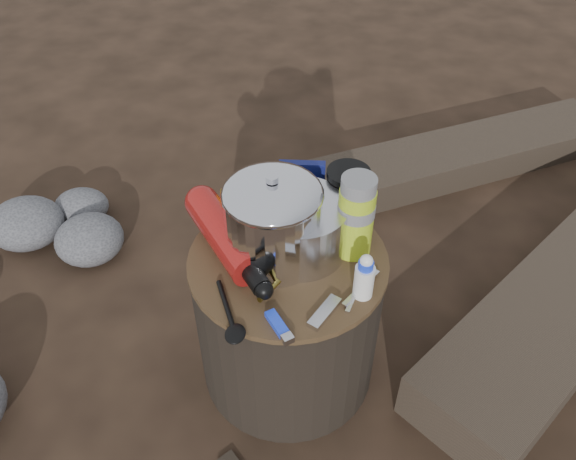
# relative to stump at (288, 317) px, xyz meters

# --- Properties ---
(ground) EXTENTS (60.00, 60.00, 0.00)m
(ground) POSITION_rel_stump_xyz_m (0.00, 0.00, -0.20)
(ground) COLOR #2F2117
(ground) RESTS_ON ground
(stump) EXTENTS (0.43, 0.43, 0.40)m
(stump) POSITION_rel_stump_xyz_m (0.00, 0.00, 0.00)
(stump) COLOR black
(stump) RESTS_ON ground
(rock_ring) EXTENTS (0.38, 0.84, 0.17)m
(rock_ring) POSITION_rel_stump_xyz_m (-0.78, 0.09, -0.12)
(rock_ring) COLOR #515155
(rock_ring) RESTS_ON ground
(log_small) EXTENTS (1.23, 0.83, 0.11)m
(log_small) POSITION_rel_stump_xyz_m (0.47, 0.92, -0.14)
(log_small) COLOR #352B21
(log_small) RESTS_ON ground
(foil_windscreen) EXTENTS (0.20, 0.20, 0.12)m
(foil_windscreen) POSITION_rel_stump_xyz_m (0.02, 0.03, 0.26)
(foil_windscreen) COLOR silver
(foil_windscreen) RESTS_ON stump
(camping_pot) EXTENTS (0.20, 0.20, 0.20)m
(camping_pot) POSITION_rel_stump_xyz_m (-0.03, 0.01, 0.30)
(camping_pot) COLOR silver
(camping_pot) RESTS_ON stump
(fuel_bottle) EXTENTS (0.26, 0.31, 0.08)m
(fuel_bottle) POSITION_rel_stump_xyz_m (-0.14, 0.01, 0.24)
(fuel_bottle) COLOR #A41A17
(fuel_bottle) RESTS_ON stump
(thermos) EXTENTS (0.08, 0.08, 0.19)m
(thermos) POSITION_rel_stump_xyz_m (0.14, 0.05, 0.29)
(thermos) COLOR #AFD122
(thermos) RESTS_ON stump
(travel_mug) EXTENTS (0.09, 0.09, 0.14)m
(travel_mug) POSITION_rel_stump_xyz_m (0.11, 0.14, 0.27)
(travel_mug) COLOR black
(travel_mug) RESTS_ON stump
(stuff_sack) EXTENTS (0.14, 0.11, 0.09)m
(stuff_sack) POSITION_rel_stump_xyz_m (-0.11, 0.15, 0.24)
(stuff_sack) COLOR #E1C507
(stuff_sack) RESTS_ON stump
(food_pouch) EXTENTS (0.11, 0.03, 0.13)m
(food_pouch) POSITION_rel_stump_xyz_m (0.01, 0.16, 0.26)
(food_pouch) COLOR #0D1456
(food_pouch) RESTS_ON stump
(lighter) EXTENTS (0.07, 0.08, 0.02)m
(lighter) POSITION_rel_stump_xyz_m (0.00, -0.18, 0.21)
(lighter) COLOR #1E40F4
(lighter) RESTS_ON stump
(multitool) EXTENTS (0.06, 0.09, 0.01)m
(multitool) POSITION_rel_stump_xyz_m (0.09, -0.14, 0.20)
(multitool) COLOR silver
(multitool) RESTS_ON stump
(pot_grabber) EXTENTS (0.08, 0.12, 0.01)m
(pot_grabber) POSITION_rel_stump_xyz_m (0.15, -0.07, 0.20)
(pot_grabber) COLOR silver
(pot_grabber) RESTS_ON stump
(spork) EXTENTS (0.10, 0.15, 0.01)m
(spork) POSITION_rel_stump_xyz_m (-0.10, -0.15, 0.20)
(spork) COLOR black
(spork) RESTS_ON stump
(squeeze_bottle) EXTENTS (0.04, 0.04, 0.10)m
(squeeze_bottle) POSITION_rel_stump_xyz_m (0.16, -0.08, 0.25)
(squeeze_bottle) COLOR white
(squeeze_bottle) RESTS_ON stump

